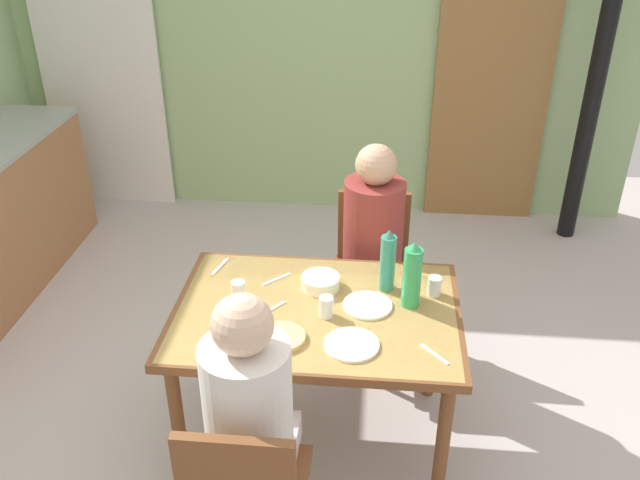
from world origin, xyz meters
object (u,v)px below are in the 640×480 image
(chair_far_diner, at_px, (372,264))
(person_near_diner, at_px, (249,404))
(dining_table, at_px, (317,325))
(person_far_diner, at_px, (373,229))
(serving_bowl_center, at_px, (320,282))
(water_bottle_green_far, at_px, (388,261))
(water_bottle_green_near, at_px, (412,276))

(chair_far_diner, relative_size, person_near_diner, 1.13)
(dining_table, distance_m, person_far_diner, 0.69)
(person_far_diner, xyz_separation_m, serving_bowl_center, (-0.22, -0.47, -0.02))
(water_bottle_green_far, bearing_deg, serving_bowl_center, -176.47)
(person_far_diner, bearing_deg, water_bottle_green_far, 98.88)
(dining_table, height_order, person_far_diner, person_far_diner)
(chair_far_diner, xyz_separation_m, person_near_diner, (-0.38, -1.41, 0.28))
(chair_far_diner, distance_m, water_bottle_green_far, 0.70)
(water_bottle_green_far, distance_m, serving_bowl_center, 0.31)
(chair_far_diner, relative_size, serving_bowl_center, 5.12)
(dining_table, relative_size, person_near_diner, 1.56)
(water_bottle_green_near, bearing_deg, water_bottle_green_far, 131.92)
(person_far_diner, height_order, water_bottle_green_far, person_far_diner)
(serving_bowl_center, bearing_deg, water_bottle_green_far, 3.53)
(person_near_diner, relative_size, person_far_diner, 1.00)
(water_bottle_green_far, bearing_deg, dining_table, -146.92)
(water_bottle_green_near, height_order, water_bottle_green_far, water_bottle_green_near)
(person_near_diner, height_order, serving_bowl_center, person_near_diner)
(dining_table, height_order, serving_bowl_center, serving_bowl_center)
(dining_table, bearing_deg, serving_bowl_center, 90.04)
(chair_far_diner, bearing_deg, serving_bowl_center, 70.02)
(dining_table, xyz_separation_m, chair_far_diner, (0.22, 0.77, -0.15))
(water_bottle_green_far, bearing_deg, person_near_diner, -118.83)
(person_near_diner, bearing_deg, dining_table, 75.46)
(water_bottle_green_far, bearing_deg, chair_far_diner, 96.83)
(person_near_diner, height_order, person_far_diner, same)
(person_near_diner, distance_m, serving_bowl_center, 0.82)
(dining_table, bearing_deg, chair_far_diner, 74.19)
(dining_table, distance_m, serving_bowl_center, 0.20)
(person_far_diner, bearing_deg, water_bottle_green_near, 106.96)
(dining_table, xyz_separation_m, person_far_diner, (0.22, 0.64, 0.13))
(person_far_diner, xyz_separation_m, water_bottle_green_far, (0.07, -0.45, 0.09))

